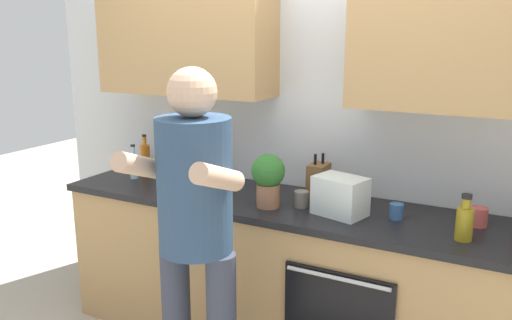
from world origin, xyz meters
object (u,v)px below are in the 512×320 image
(cup_ceramic, at_px, (479,217))
(bottle_juice, at_px, (145,157))
(bottle_wine, at_px, (202,162))
(bottle_water, at_px, (134,165))
(grocery_bag_produce, at_px, (340,196))
(bottle_syrup, at_px, (175,169))
(cup_stoneware, at_px, (301,199))
(person_standing, at_px, (195,220))
(bottle_soy, at_px, (172,158))
(bottle_oil, at_px, (465,222))
(cup_tea, at_px, (396,211))
(knife_block, at_px, (318,181))
(potted_herb, at_px, (268,177))

(cup_ceramic, bearing_deg, bottle_juice, 178.49)
(bottle_wine, bearing_deg, bottle_water, -152.43)
(cup_ceramic, bearing_deg, grocery_bag_produce, -166.41)
(bottle_syrup, bearing_deg, cup_ceramic, 6.39)
(grocery_bag_produce, bearing_deg, cup_stoneware, 174.42)
(person_standing, relative_size, bottle_soy, 5.24)
(bottle_oil, xyz_separation_m, cup_tea, (-0.34, 0.14, -0.05))
(cup_ceramic, height_order, cup_stoneware, cup_ceramic)
(bottle_wine, distance_m, bottle_soy, 0.19)
(cup_tea, bearing_deg, bottle_soy, 176.85)
(bottle_wine, bearing_deg, bottle_soy, -148.00)
(person_standing, distance_m, grocery_bag_produce, 0.80)
(bottle_syrup, relative_size, knife_block, 1.16)
(cup_stoneware, relative_size, potted_herb, 0.30)
(cup_tea, bearing_deg, person_standing, -136.02)
(bottle_water, height_order, cup_stoneware, bottle_water)
(bottle_water, distance_m, grocery_bag_produce, 1.42)
(bottle_soy, height_order, bottle_oil, bottle_soy)
(knife_block, distance_m, grocery_bag_produce, 0.29)
(bottle_oil, xyz_separation_m, knife_block, (-0.82, 0.28, 0.01))
(cup_stoneware, bearing_deg, person_standing, -109.74)
(knife_block, bearing_deg, bottle_oil, -18.56)
(cup_stoneware, bearing_deg, potted_herb, -152.66)
(cup_ceramic, distance_m, grocery_bag_produce, 0.68)
(bottle_syrup, height_order, bottle_juice, bottle_syrup)
(bottle_soy, bearing_deg, bottle_syrup, -49.44)
(bottle_water, distance_m, bottle_syrup, 0.40)
(bottle_juice, distance_m, cup_tea, 1.75)
(bottle_water, xyz_separation_m, bottle_oil, (2.04, -0.11, -0.00))
(bottle_water, relative_size, bottle_oil, 1.02)
(bottle_wine, relative_size, cup_tea, 3.37)
(bottle_water, bearing_deg, bottle_oil, -3.16)
(bottle_juice, bearing_deg, bottle_syrup, -29.49)
(bottle_syrup, bearing_deg, bottle_water, 168.89)
(bottle_soy, height_order, grocery_bag_produce, bottle_soy)
(bottle_water, xyz_separation_m, knife_block, (1.22, 0.16, 0.01))
(bottle_juice, distance_m, cup_ceramic, 2.12)
(bottle_wine, relative_size, bottle_oil, 1.24)
(bottle_juice, height_order, knife_block, knife_block)
(person_standing, relative_size, grocery_bag_produce, 6.59)
(knife_block, bearing_deg, bottle_syrup, -163.89)
(bottle_juice, relative_size, potted_herb, 0.88)
(bottle_soy, distance_m, bottle_oil, 1.82)
(bottle_water, bearing_deg, cup_ceramic, 3.10)
(bottle_wine, relative_size, bottle_juice, 1.06)
(bottle_soy, bearing_deg, bottle_oil, -6.90)
(person_standing, xyz_separation_m, grocery_bag_produce, (0.47, 0.65, 0.00))
(bottle_soy, xyz_separation_m, cup_tea, (1.46, -0.08, -0.10))
(cup_stoneware, xyz_separation_m, grocery_bag_produce, (0.23, -0.02, 0.06))
(bottle_syrup, bearing_deg, grocery_bag_produce, 1.66)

